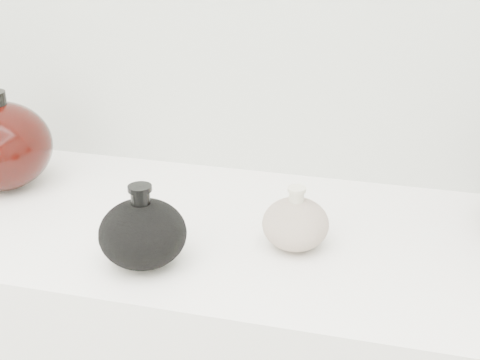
# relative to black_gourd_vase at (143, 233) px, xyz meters

# --- Properties ---
(black_gourd_vase) EXTENTS (0.15, 0.15, 0.13)m
(black_gourd_vase) POSITION_rel_black_gourd_vase_xyz_m (0.00, 0.00, 0.00)
(black_gourd_vase) COLOR black
(black_gourd_vase) RESTS_ON display_counter
(cream_gourd_vase) EXTENTS (0.14, 0.14, 0.10)m
(cream_gourd_vase) POSITION_rel_black_gourd_vase_xyz_m (0.21, 0.11, -0.01)
(cream_gourd_vase) COLOR beige
(cream_gourd_vase) RESTS_ON display_counter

